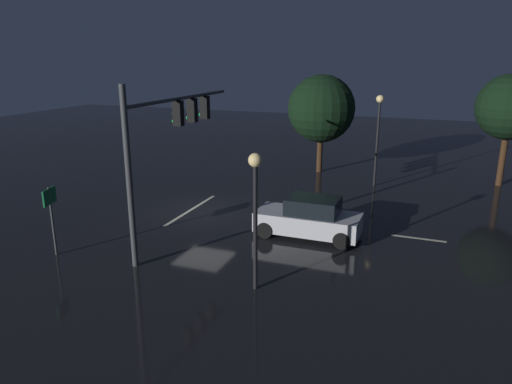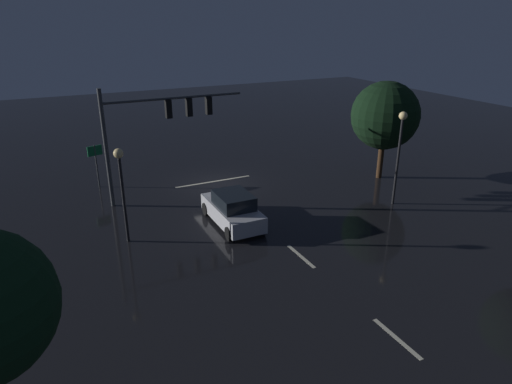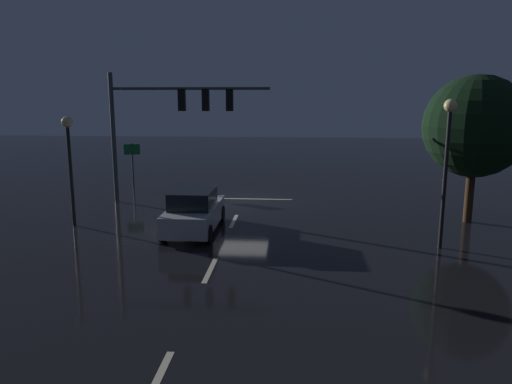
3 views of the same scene
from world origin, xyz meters
name	(u,v)px [view 2 (image 2 of 3)]	position (x,y,z in m)	size (l,w,h in m)	color
ground_plane	(217,185)	(0.00, 0.00, 0.00)	(80.00, 80.00, 0.00)	black
traffic_signal_assembly	(158,120)	(3.53, 0.55, 4.52)	(7.90, 0.47, 6.43)	#383A3D
lane_dash_far	(244,207)	(0.00, 4.00, 0.00)	(2.20, 0.16, 0.01)	beige
lane_dash_mid	(301,256)	(0.00, 10.00, 0.00)	(2.20, 0.16, 0.01)	beige
lane_dash_near	(397,338)	(0.00, 16.00, 0.00)	(2.20, 0.16, 0.01)	beige
stop_bar	(214,181)	(0.00, -0.63, 0.00)	(5.00, 0.16, 0.01)	beige
car_approaching	(233,210)	(1.38, 5.67, 0.80)	(1.92, 4.38, 1.70)	#B7B7BC
street_lamp_left_kerb	(400,141)	(-7.74, 7.18, 3.62)	(0.44, 0.44, 5.20)	black
street_lamp_right_kerb	(121,177)	(6.51, 5.25, 3.20)	(0.44, 0.44, 4.50)	black
route_sign	(96,157)	(6.67, -2.82, 1.92)	(0.88, 0.31, 2.67)	#383A3D
tree_left_far	(385,116)	(-9.99, 3.36, 4.06)	(4.23, 4.23, 6.19)	#382314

